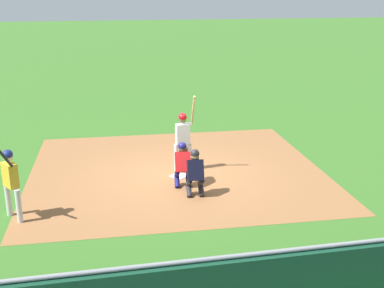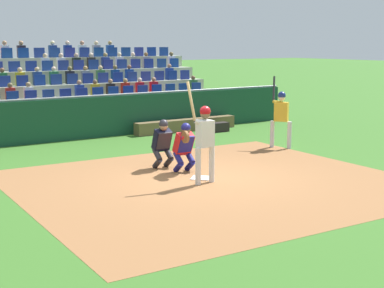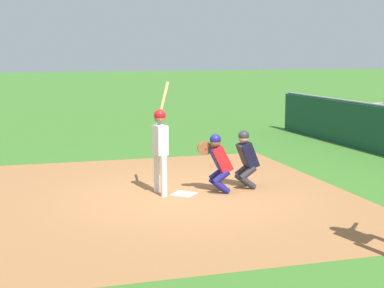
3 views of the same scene
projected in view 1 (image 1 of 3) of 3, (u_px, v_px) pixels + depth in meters
ground_plane at (179, 176)px, 14.27m from camera, size 160.00×160.00×0.00m
infield_dirt_patch at (176, 170)px, 14.73m from camera, size 8.99×8.19×0.01m
home_plate_marker at (179, 176)px, 14.26m from camera, size 0.62×0.62×0.02m
batter_at_plate at (183, 135)px, 14.39m from camera, size 0.61×0.43×2.35m
catcher_crouching at (183, 162)px, 13.34m from camera, size 0.50×0.72×1.28m
home_plate_umpire at (195, 171)px, 12.70m from camera, size 0.49×0.48×1.30m
on_deck_batter at (10, 177)px, 11.26m from camera, size 0.49×0.94×2.17m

